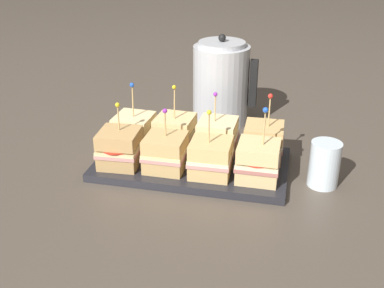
{
  "coord_description": "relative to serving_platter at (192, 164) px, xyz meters",
  "views": [
    {
      "loc": [
        0.21,
        -0.95,
        0.53
      ],
      "look_at": [
        0.0,
        0.0,
        0.06
      ],
      "focal_mm": 45.0,
      "sensor_mm": 36.0,
      "label": 1
    }
  ],
  "objects": [
    {
      "name": "drinking_glass",
      "position": [
        0.29,
        -0.01,
        0.04
      ],
      "size": [
        0.06,
        0.06,
        0.1
      ],
      "color": "silver",
      "rests_on": "ground_plane"
    },
    {
      "name": "sandwich_front_far_left",
      "position": [
        -0.15,
        -0.05,
        0.05
      ],
      "size": [
        0.09,
        0.09,
        0.14
      ],
      "color": "tan",
      "rests_on": "serving_platter"
    },
    {
      "name": "ground_plane",
      "position": [
        0.0,
        0.0,
        -0.01
      ],
      "size": [
        6.0,
        6.0,
        0.0
      ],
      "primitive_type": "plane",
      "color": "#4C4238"
    },
    {
      "name": "sandwich_front_center_right",
      "position": [
        0.05,
        -0.05,
        0.05
      ],
      "size": [
        0.09,
        0.09,
        0.15
      ],
      "color": "tan",
      "rests_on": "serving_platter"
    },
    {
      "name": "sandwich_back_far_right",
      "position": [
        0.15,
        0.05,
        0.05
      ],
      "size": [
        0.09,
        0.09,
        0.16
      ],
      "color": "tan",
      "rests_on": "serving_platter"
    },
    {
      "name": "sandwich_front_center_left",
      "position": [
        -0.05,
        -0.05,
        0.05
      ],
      "size": [
        0.09,
        0.09,
        0.14
      ],
      "color": "tan",
      "rests_on": "serving_platter"
    },
    {
      "name": "sandwich_front_far_right",
      "position": [
        0.15,
        -0.05,
        0.05
      ],
      "size": [
        0.09,
        0.09,
        0.16
      ],
      "color": "#DBB77A",
      "rests_on": "serving_platter"
    },
    {
      "name": "sandwich_back_center_right",
      "position": [
        0.05,
        0.05,
        0.05
      ],
      "size": [
        0.09,
        0.09,
        0.15
      ],
      "color": "beige",
      "rests_on": "serving_platter"
    },
    {
      "name": "kettle_steel",
      "position": [
        0.02,
        0.29,
        0.1
      ],
      "size": [
        0.17,
        0.15,
        0.24
      ],
      "color": "#B7BABF",
      "rests_on": "ground_plane"
    },
    {
      "name": "sandwich_back_far_left",
      "position": [
        -0.15,
        0.05,
        0.05
      ],
      "size": [
        0.09,
        0.09,
        0.16
      ],
      "color": "beige",
      "rests_on": "serving_platter"
    },
    {
      "name": "serving_platter",
      "position": [
        0.0,
        0.0,
        0.0
      ],
      "size": [
        0.43,
        0.23,
        0.02
      ],
      "color": "#232328",
      "rests_on": "ground_plane"
    },
    {
      "name": "sandwich_back_center_left",
      "position": [
        -0.05,
        0.05,
        0.05
      ],
      "size": [
        0.09,
        0.1,
        0.16
      ],
      "color": "#DBB77A",
      "rests_on": "serving_platter"
    }
  ]
}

